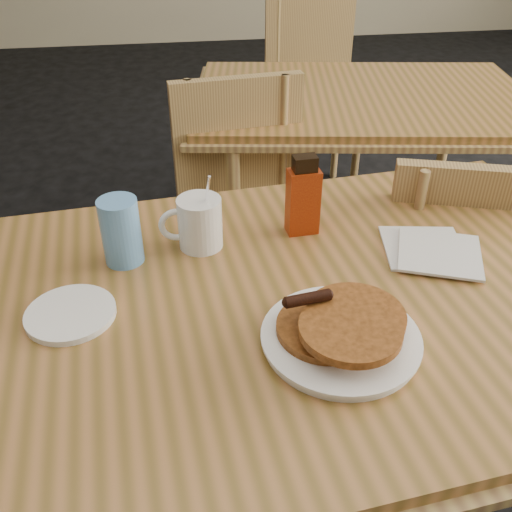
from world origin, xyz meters
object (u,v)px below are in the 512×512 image
at_px(chair_neighbor_far, 312,82).
at_px(syrup_bottle, 303,198).
at_px(pancake_plate, 342,332).
at_px(blue_tumbler, 121,231).
at_px(chair_neighbor_near, 439,267).
at_px(main_table, 304,309).
at_px(chair_main_far, 243,202).
at_px(neighbor_table, 363,105).
at_px(coffee_mug, 198,222).

height_order(chair_neighbor_far, syrup_bottle, chair_neighbor_far).
height_order(pancake_plate, blue_tumbler, blue_tumbler).
bearing_deg(chair_neighbor_far, syrup_bottle, -100.59).
bearing_deg(blue_tumbler, pancake_plate, -39.54).
relative_size(chair_neighbor_near, pancake_plate, 3.16).
bearing_deg(chair_neighbor_near, main_table, -124.77).
bearing_deg(syrup_bottle, main_table, -104.13).
relative_size(chair_main_far, chair_neighbor_near, 1.07).
distance_m(chair_main_far, pancake_plate, 0.92).
height_order(neighbor_table, chair_main_far, chair_main_far).
distance_m(chair_neighbor_near, coffee_mug, 0.74).
relative_size(main_table, pancake_plate, 5.34).
height_order(main_table, chair_neighbor_far, chair_neighbor_far).
bearing_deg(main_table, neighbor_table, 67.13).
bearing_deg(pancake_plate, neighbor_table, 70.72).
bearing_deg(neighbor_table, coffee_mug, -125.77).
xyz_separation_m(main_table, neighbor_table, (0.46, 1.08, -0.00)).
xyz_separation_m(pancake_plate, blue_tumbler, (-0.37, 0.30, 0.04)).
relative_size(chair_neighbor_near, coffee_mug, 4.92).
bearing_deg(blue_tumbler, chair_main_far, 61.77).
height_order(chair_neighbor_far, blue_tumbler, chair_neighbor_far).
distance_m(chair_neighbor_far, blue_tumbler, 1.88).
relative_size(neighbor_table, syrup_bottle, 7.46).
relative_size(neighbor_table, chair_neighbor_far, 1.43).
bearing_deg(pancake_plate, chair_neighbor_near, 48.85).
xyz_separation_m(coffee_mug, blue_tumbler, (-0.15, -0.03, 0.01)).
bearing_deg(neighbor_table, chair_neighbor_far, 90.03).
bearing_deg(pancake_plate, syrup_bottle, 88.12).
bearing_deg(chair_main_far, coffee_mug, -112.73).
distance_m(chair_main_far, coffee_mug, 0.64).
xyz_separation_m(main_table, chair_neighbor_near, (0.47, 0.36, -0.21)).
height_order(syrup_bottle, blue_tumbler, syrup_bottle).
xyz_separation_m(chair_main_far, coffee_mug, (-0.16, -0.56, 0.27)).
height_order(coffee_mug, blue_tumbler, coffee_mug).
bearing_deg(chair_neighbor_far, neighbor_table, -86.21).
bearing_deg(main_table, blue_tumbler, 154.72).
xyz_separation_m(chair_main_far, syrup_bottle, (0.06, -0.53, 0.29)).
xyz_separation_m(chair_neighbor_far, blue_tumbler, (-0.80, -1.68, 0.26)).
bearing_deg(coffee_mug, blue_tumbler, -160.34).
bearing_deg(blue_tumbler, coffee_mug, 11.71).
height_order(chair_neighbor_far, pancake_plate, chair_neighbor_far).
height_order(main_table, neighbor_table, same).
bearing_deg(blue_tumbler, neighbor_table, 49.23).
xyz_separation_m(main_table, chair_neighbor_far, (0.46, 1.85, -0.16)).
bearing_deg(coffee_mug, neighbor_table, 62.19).
bearing_deg(blue_tumbler, chair_neighbor_near, 14.12).
xyz_separation_m(neighbor_table, coffee_mug, (-0.64, -0.89, 0.10)).
xyz_separation_m(coffee_mug, syrup_bottle, (0.22, 0.02, 0.03)).
bearing_deg(blue_tumbler, chair_neighbor_far, 64.72).
relative_size(neighbor_table, pancake_plate, 4.96).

